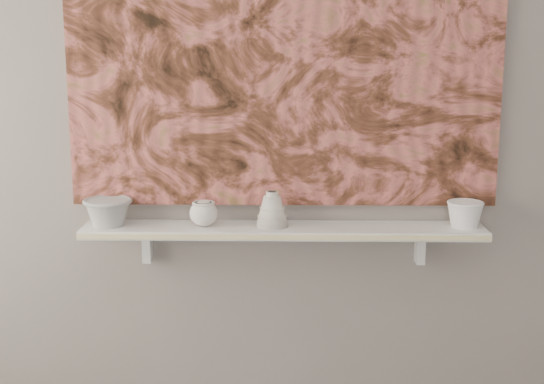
{
  "coord_description": "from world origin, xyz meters",
  "views": [
    {
      "loc": [
        0.0,
        -1.05,
        1.59
      ],
      "look_at": [
        -0.04,
        1.49,
        1.06
      ],
      "focal_mm": 50.0,
      "sensor_mm": 36.0,
      "label": 1
    }
  ],
  "objects_px": {
    "shelf": "(283,230)",
    "bell_vessel": "(272,209)",
    "painting": "(284,48)",
    "cup_cream": "(204,213)",
    "bowl_grey": "(108,212)",
    "bowl_white": "(465,214)"
  },
  "relations": [
    {
      "from": "cup_cream",
      "to": "bell_vessel",
      "type": "bearing_deg",
      "value": 0.0
    },
    {
      "from": "bowl_grey",
      "to": "bell_vessel",
      "type": "height_order",
      "value": "bell_vessel"
    },
    {
      "from": "bell_vessel",
      "to": "bowl_grey",
      "type": "bearing_deg",
      "value": 180.0
    },
    {
      "from": "cup_cream",
      "to": "bowl_white",
      "type": "bearing_deg",
      "value": 0.0
    },
    {
      "from": "shelf",
      "to": "bowl_grey",
      "type": "xyz_separation_m",
      "value": [
        -0.61,
        0.0,
        0.06
      ]
    },
    {
      "from": "cup_cream",
      "to": "bell_vessel",
      "type": "xyz_separation_m",
      "value": [
        0.24,
        0.0,
        0.02
      ]
    },
    {
      "from": "painting",
      "to": "bowl_white",
      "type": "xyz_separation_m",
      "value": [
        0.63,
        -0.08,
        -0.56
      ]
    },
    {
      "from": "painting",
      "to": "cup_cream",
      "type": "height_order",
      "value": "painting"
    },
    {
      "from": "painting",
      "to": "bowl_white",
      "type": "relative_size",
      "value": 11.83
    },
    {
      "from": "shelf",
      "to": "painting",
      "type": "distance_m",
      "value": 0.63
    },
    {
      "from": "cup_cream",
      "to": "bowl_white",
      "type": "relative_size",
      "value": 0.78
    },
    {
      "from": "bowl_grey",
      "to": "bowl_white",
      "type": "relative_size",
      "value": 1.35
    },
    {
      "from": "shelf",
      "to": "painting",
      "type": "relative_size",
      "value": 0.93
    },
    {
      "from": "bell_vessel",
      "to": "bowl_white",
      "type": "height_order",
      "value": "bell_vessel"
    },
    {
      "from": "painting",
      "to": "bowl_white",
      "type": "height_order",
      "value": "painting"
    },
    {
      "from": "shelf",
      "to": "bell_vessel",
      "type": "height_order",
      "value": "bell_vessel"
    },
    {
      "from": "painting",
      "to": "bell_vessel",
      "type": "height_order",
      "value": "painting"
    },
    {
      "from": "cup_cream",
      "to": "shelf",
      "type": "bearing_deg",
      "value": 0.0
    },
    {
      "from": "bell_vessel",
      "to": "bowl_white",
      "type": "bearing_deg",
      "value": 0.0
    },
    {
      "from": "bowl_white",
      "to": "cup_cream",
      "type": "bearing_deg",
      "value": 180.0
    },
    {
      "from": "bowl_grey",
      "to": "bowl_white",
      "type": "bearing_deg",
      "value": 0.0
    },
    {
      "from": "cup_cream",
      "to": "bell_vessel",
      "type": "relative_size",
      "value": 0.8
    }
  ]
}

